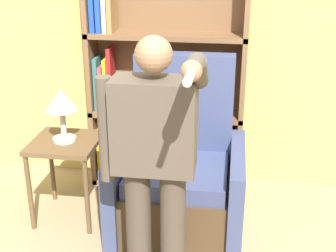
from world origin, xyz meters
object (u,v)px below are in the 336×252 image
Objects in this scene: bookcase at (152,76)px; person_standing at (154,156)px; armchair at (179,177)px; side_table at (66,153)px; table_lamp at (61,104)px.

person_standing is at bearing -79.48° from bookcase.
armchair is 1.96× the size of side_table.
bookcase reaches higher than table_lamp.
person_standing reaches higher than side_table.
armchair is at bearing 85.74° from person_standing.
bookcase is 0.92m from armchair.
bookcase is 4.98× the size of table_lamp.
armchair is at bearing 1.99° from side_table.
table_lamp is at bearing -178.01° from armchair.
person_standing reaches higher than armchair.
side_table is at bearing -129.65° from bookcase.
bookcase is at bearing 100.52° from person_standing.
bookcase is at bearing 116.39° from armchair.
table_lamp is (-0.80, 0.72, 0.02)m from person_standing.
bookcase is 0.96m from side_table.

